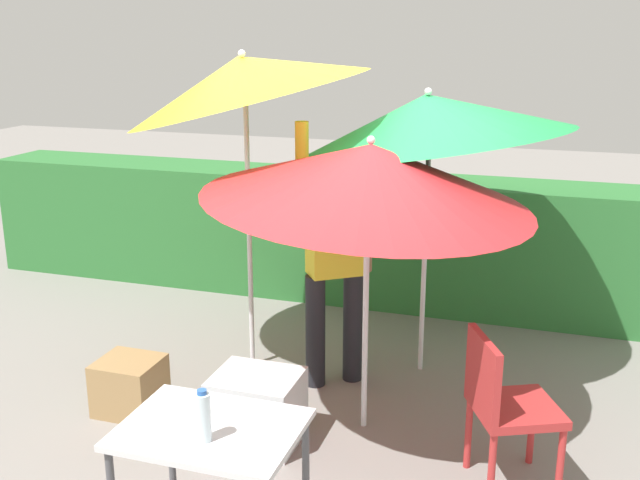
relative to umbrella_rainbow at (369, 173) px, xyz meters
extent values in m
plane|color=gray|center=(-0.42, 0.07, -1.64)|extent=(24.00, 24.00, 0.00)
cube|color=#2D7033|center=(-0.42, 2.30, -1.06)|extent=(8.00, 0.70, 1.17)
cylinder|color=silver|center=(0.00, -0.01, -0.91)|extent=(0.04, 0.04, 1.47)
cone|color=red|center=(0.00, 0.00, 0.00)|extent=(2.00, 1.98, 0.54)
sphere|color=silver|center=(0.00, 0.01, 0.19)|extent=(0.05, 0.05, 0.05)
cylinder|color=silver|center=(0.19, 0.92, -0.79)|extent=(0.04, 0.04, 1.70)
cone|color=green|center=(0.18, 0.89, 0.22)|extent=(1.96, 1.93, 0.69)
sphere|color=silver|center=(0.18, 0.87, 0.41)|extent=(0.05, 0.05, 0.05)
cylinder|color=silver|center=(-1.03, 0.60, -0.65)|extent=(0.04, 0.04, 1.99)
cone|color=yellow|center=(-1.03, 0.56, 0.49)|extent=(1.74, 1.71, 0.78)
sphere|color=silver|center=(-1.02, 0.52, 0.66)|extent=(0.05, 0.05, 0.05)
cylinder|color=black|center=(-0.48, 0.44, -1.23)|extent=(0.14, 0.14, 0.82)
cylinder|color=black|center=(-0.25, 0.60, -1.23)|extent=(0.14, 0.14, 0.82)
cube|color=yellow|center=(-0.36, 0.52, -0.54)|extent=(0.42, 0.39, 0.56)
sphere|color=#8C6647|center=(-0.36, 0.52, -0.15)|extent=(0.22, 0.22, 0.22)
cylinder|color=yellow|center=(-0.55, 0.38, -0.04)|extent=(0.13, 0.13, 0.56)
cylinder|color=#8C6647|center=(-0.18, 0.65, -0.56)|extent=(0.13, 0.13, 0.52)
cylinder|color=#B72D2D|center=(1.19, -0.47, -1.42)|extent=(0.04, 0.04, 0.44)
cylinder|color=#B72D2D|center=(1.03, -0.12, -1.42)|extent=(0.04, 0.04, 0.44)
cylinder|color=#B72D2D|center=(0.85, -0.63, -1.42)|extent=(0.04, 0.04, 0.44)
cylinder|color=#B72D2D|center=(0.69, -0.29, -1.42)|extent=(0.04, 0.04, 0.44)
cube|color=#B72D2D|center=(0.94, -0.38, -1.18)|extent=(0.59, 0.59, 0.05)
cube|color=#B72D2D|center=(0.76, -0.46, -0.95)|extent=(0.22, 0.41, 0.40)
cube|color=silver|center=(-0.58, -0.39, -1.42)|extent=(0.52, 0.44, 0.44)
cube|color=#9E7A4C|center=(-1.53, -0.30, -1.46)|extent=(0.40, 0.37, 0.36)
cylinder|color=#4C4C51|center=(-0.69, -1.24, -1.28)|extent=(0.04, 0.04, 0.72)
cube|color=silver|center=(-0.33, -1.50, -0.91)|extent=(0.80, 0.60, 0.03)
cylinder|color=silver|center=(-0.31, -1.61, -0.78)|extent=(0.07, 0.07, 0.22)
cylinder|color=#2D60B7|center=(-0.31, -1.61, -0.66)|extent=(0.04, 0.04, 0.02)
camera|label=1|loc=(1.05, -4.16, 0.82)|focal=41.76mm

